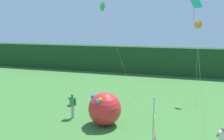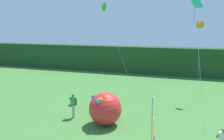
{
  "view_description": "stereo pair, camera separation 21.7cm",
  "coord_description": "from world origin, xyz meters",
  "px_view_note": "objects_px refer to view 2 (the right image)",
  "views": [
    {
      "loc": [
        3.54,
        -9.24,
        6.51
      ],
      "look_at": [
        -0.5,
        3.49,
        4.07
      ],
      "focal_mm": 38.34,
      "sensor_mm": 36.0,
      "label": 1
    },
    {
      "loc": [
        3.74,
        -9.18,
        6.51
      ],
      "look_at": [
        -0.5,
        3.49,
        4.07
      ],
      "focal_mm": 38.34,
      "sensor_mm": 36.0,
      "label": 2
    }
  ],
  "objects_px": {
    "banner_flag": "(152,138)",
    "person_mid_field": "(73,105)",
    "inflatable_balloon": "(105,109)",
    "kite_green_delta_1": "(103,7)",
    "kite_cyan_diamond_2": "(195,5)",
    "kite_orange_delta_0": "(200,25)"
  },
  "relations": [
    {
      "from": "person_mid_field",
      "to": "inflatable_balloon",
      "type": "bearing_deg",
      "value": -9.31
    },
    {
      "from": "banner_flag",
      "to": "inflatable_balloon",
      "type": "bearing_deg",
      "value": 130.39
    },
    {
      "from": "inflatable_balloon",
      "to": "kite_green_delta_1",
      "type": "relative_size",
      "value": 0.25
    },
    {
      "from": "inflatable_balloon",
      "to": "kite_cyan_diamond_2",
      "type": "relative_size",
      "value": 0.26
    },
    {
      "from": "person_mid_field",
      "to": "kite_cyan_diamond_2",
      "type": "distance_m",
      "value": 10.35
    },
    {
      "from": "person_mid_field",
      "to": "inflatable_balloon",
      "type": "xyz_separation_m",
      "value": [
        2.59,
        -0.42,
        0.15
      ]
    },
    {
      "from": "kite_green_delta_1",
      "to": "kite_cyan_diamond_2",
      "type": "xyz_separation_m",
      "value": [
        7.87,
        -6.56,
        -0.61
      ]
    },
    {
      "from": "banner_flag",
      "to": "kite_green_delta_1",
      "type": "bearing_deg",
      "value": 120.21
    },
    {
      "from": "person_mid_field",
      "to": "kite_cyan_diamond_2",
      "type": "relative_size",
      "value": 0.21
    },
    {
      "from": "kite_orange_delta_0",
      "to": "banner_flag",
      "type": "bearing_deg",
      "value": -98.8
    },
    {
      "from": "kite_orange_delta_0",
      "to": "kite_cyan_diamond_2",
      "type": "distance_m",
      "value": 7.89
    },
    {
      "from": "kite_cyan_diamond_2",
      "to": "kite_orange_delta_0",
      "type": "bearing_deg",
      "value": 86.63
    },
    {
      "from": "kite_green_delta_1",
      "to": "inflatable_balloon",
      "type": "bearing_deg",
      "value": -68.42
    },
    {
      "from": "banner_flag",
      "to": "kite_orange_delta_0",
      "type": "relative_size",
      "value": 0.52
    },
    {
      "from": "banner_flag",
      "to": "person_mid_field",
      "type": "bearing_deg",
      "value": 142.45
    },
    {
      "from": "person_mid_field",
      "to": "kite_green_delta_1",
      "type": "bearing_deg",
      "value": 89.86
    },
    {
      "from": "inflatable_balloon",
      "to": "kite_orange_delta_0",
      "type": "height_order",
      "value": "kite_orange_delta_0"
    },
    {
      "from": "banner_flag",
      "to": "person_mid_field",
      "type": "xyz_separation_m",
      "value": [
        -6.44,
        4.95,
        -0.81
      ]
    },
    {
      "from": "banner_flag",
      "to": "kite_green_delta_1",
      "type": "relative_size",
      "value": 0.42
    },
    {
      "from": "kite_orange_delta_0",
      "to": "inflatable_balloon",
      "type": "bearing_deg",
      "value": -126.56
    },
    {
      "from": "person_mid_field",
      "to": "banner_flag",
      "type": "bearing_deg",
      "value": -37.55
    },
    {
      "from": "inflatable_balloon",
      "to": "kite_green_delta_1",
      "type": "xyz_separation_m",
      "value": [
        -2.58,
        6.51,
        7.14
      ]
    }
  ]
}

